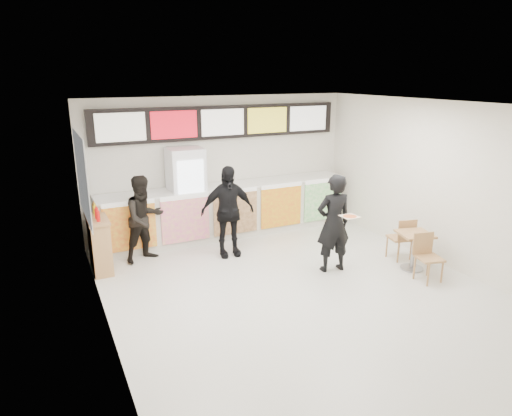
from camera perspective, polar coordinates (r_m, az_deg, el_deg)
floor at (r=7.63m, az=5.71°, el=-10.46°), size 7.00×7.00×0.00m
ceiling at (r=6.82m, az=6.44°, el=12.62°), size 7.00×7.00×0.00m
wall_back at (r=10.14m, az=-4.36°, el=5.35°), size 6.00×0.00×6.00m
wall_left at (r=6.13m, az=-18.66°, el=-2.95°), size 0.00×7.00×7.00m
wall_right at (r=8.99m, az=22.61°, el=2.68°), size 0.00×7.00×7.00m
service_counter at (r=10.00m, az=-3.39°, el=-0.27°), size 5.56×0.77×1.14m
menu_board at (r=9.92m, az=-4.29°, el=10.66°), size 5.50×0.14×0.70m
drinks_fridge at (r=9.60m, az=-8.64°, el=1.51°), size 0.70×0.67×2.00m
mirror_panel at (r=8.42m, az=-20.96°, el=3.75°), size 0.01×2.00×1.50m
customer_main at (r=8.21m, az=9.66°, el=-1.91°), size 0.69×0.50×1.79m
customer_left at (r=8.83m, az=-13.79°, el=-1.29°), size 0.96×0.85×1.65m
customer_mid at (r=8.79m, az=-3.58°, el=-0.43°), size 1.09×0.54×1.79m
pizza_slice at (r=7.78m, az=11.65°, el=-0.99°), size 0.36×0.36×0.02m
cafe_table at (r=8.75m, az=19.15°, el=-4.29°), size 0.72×1.47×0.83m
condiment_ledge at (r=8.70m, az=-18.98°, el=-4.22°), size 0.36×0.89×1.18m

